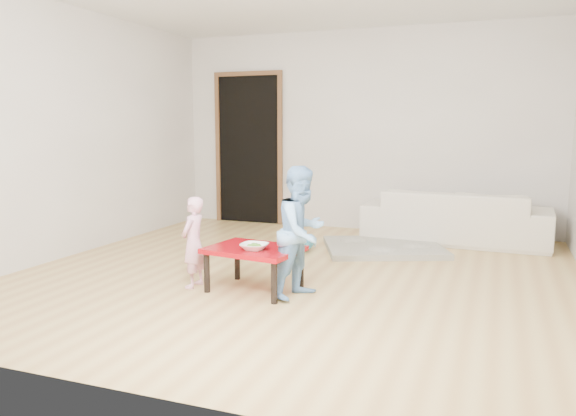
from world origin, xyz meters
The scene contains 13 objects.
floor centered at (0.00, 0.00, 0.00)m, with size 5.00×5.00×0.01m, color tan.
back_wall centered at (0.00, 2.50, 1.30)m, with size 5.00×0.02×2.60m, color silver.
left_wall centered at (-2.50, 0.00, 1.30)m, with size 0.02×5.00×2.60m, color silver.
doorway centered at (-1.60, 2.48, 1.02)m, with size 1.02×0.08×2.11m, color brown, non-canonical shape.
sofa centered at (1.27, 2.05, 0.31)m, with size 2.11×0.83×0.62m, color beige.
cushion centered at (0.83, 1.92, 0.46)m, with size 0.42×0.37×0.11m, color #F2A71A.
red_table centered at (-0.15, -0.61, 0.18)m, with size 0.74×0.55×0.37m, color #9C0810, non-canonical shape.
bowl centered at (-0.10, -0.70, 0.40)m, with size 0.22×0.22×0.05m, color white.
broccoli centered at (-0.10, -0.70, 0.40)m, with size 0.12×0.12×0.06m, color #2D5919, non-canonical shape.
child_pink centered at (-0.67, -0.69, 0.39)m, with size 0.28×0.19×0.78m, color pink.
child_blue centered at (0.28, -0.62, 0.53)m, with size 0.51×0.40×1.06m, color #619DE1.
basin centered at (-0.34, 0.95, 0.07)m, with size 0.42×0.42×0.13m, color teal.
blanket centered at (0.56, 1.30, 0.03)m, with size 1.25×1.04×0.06m, color #B6B1A0, non-canonical shape.
Camera 1 is at (1.73, -4.76, 1.37)m, focal length 35.00 mm.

